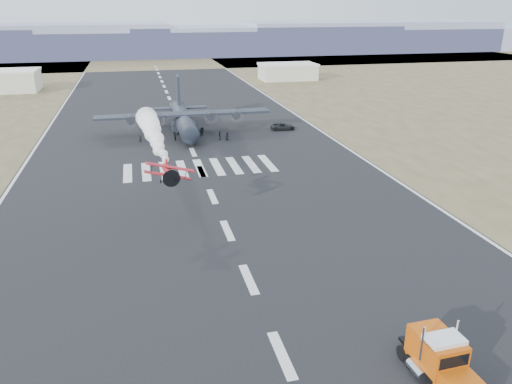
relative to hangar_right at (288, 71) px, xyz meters
name	(u,v)px	position (x,y,z in m)	size (l,w,h in m)	color
ground	(282,355)	(-46.00, -150.00, -3.01)	(500.00, 500.00, 0.00)	black
scrub_far	(153,61)	(-46.00, 80.00, -3.01)	(500.00, 80.00, 0.00)	brown
runway_markings	(193,152)	(-46.00, -90.00, -3.00)	(60.00, 260.00, 0.01)	silver
ridge_seg_c	(22,41)	(-111.00, 110.00, 5.49)	(150.00, 50.00, 17.00)	#838BA7
ridge_seg_d	(150,43)	(-46.00, 110.00, 3.49)	(150.00, 50.00, 13.00)	#838BA7
ridge_seg_e	(264,39)	(19.00, 110.00, 4.49)	(150.00, 50.00, 15.00)	#838BA7
ridge_seg_f	(368,36)	(84.00, 110.00, 5.49)	(150.00, 50.00, 17.00)	#838BA7
ridge_seg_g	(462,38)	(149.00, 110.00, 3.49)	(150.00, 50.00, 13.00)	#838BA7
hangar_right	(288,71)	(0.00, 0.00, 0.00)	(20.50, 12.50, 5.90)	beige
semi_truck	(441,359)	(-35.60, -155.45, -1.10)	(3.19, 8.70, 3.88)	black
aerobatic_biplane	(168,172)	(-52.48, -121.12, 3.54)	(5.95, 5.48, 3.09)	#AD0B1A
smoke_trail	(151,126)	(-53.57, -96.02, 3.75)	(3.84, 30.60, 3.84)	white
transport_aircraft	(183,119)	(-45.96, -72.85, -0.23)	(37.20, 30.68, 10.78)	black
support_vehicle	(283,126)	(-24.40, -76.56, -2.26)	(2.48, 5.38, 1.50)	black
crew_a	(146,133)	(-54.23, -75.99, -2.11)	(0.65, 0.54, 1.79)	black
crew_b	(201,132)	(-42.78, -77.83, -2.12)	(0.86, 0.53, 1.78)	black
crew_c	(183,136)	(-46.96, -80.54, -2.22)	(1.02, 0.47, 1.58)	black
crew_d	(220,135)	(-39.49, -81.95, -2.14)	(1.02, 0.52, 1.75)	black
crew_e	(227,136)	(-38.07, -82.72, -2.17)	(0.82, 0.51, 1.69)	black
crew_f	(203,131)	(-42.29, -76.52, -2.23)	(1.45, 0.47, 1.56)	black
crew_g	(140,139)	(-55.53, -80.53, -2.20)	(0.59, 0.48, 1.61)	black
crew_h	(174,136)	(-48.66, -80.55, -2.06)	(0.92, 0.57, 1.89)	black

